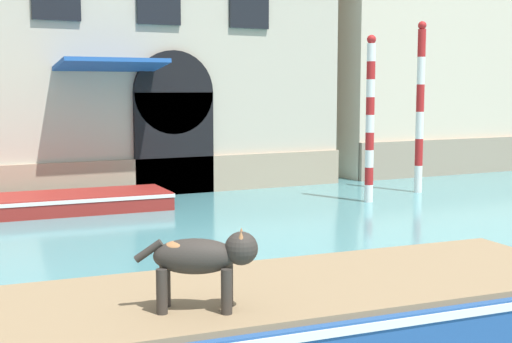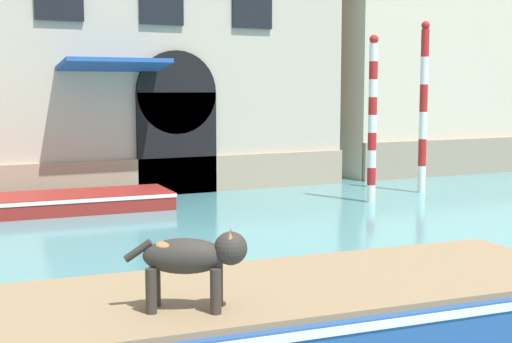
# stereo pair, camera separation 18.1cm
# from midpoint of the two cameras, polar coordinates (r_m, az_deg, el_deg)

# --- Properties ---
(boat_foreground) EXTENTS (8.11, 2.97, 0.75)m
(boat_foreground) POSITION_cam_midpoint_polar(r_m,az_deg,el_deg) (7.33, -0.88, -12.05)
(boat_foreground) COLOR #234C8C
(boat_foreground) RESTS_ON ground_plane
(dog_on_deck) EXTENTS (1.03, 0.66, 0.74)m
(dog_on_deck) POSITION_cam_midpoint_polar(r_m,az_deg,el_deg) (6.48, -4.23, -6.87)
(dog_on_deck) COLOR #332D28
(dog_on_deck) RESTS_ON boat_foreground
(boat_moored_near_palazzo) EXTENTS (6.96, 2.08, 0.40)m
(boat_moored_near_palazzo) POSITION_cam_midpoint_polar(r_m,az_deg,el_deg) (16.49, -18.42, -2.54)
(boat_moored_near_palazzo) COLOR maroon
(boat_moored_near_palazzo) RESTS_ON ground_plane
(mooring_pole_0) EXTENTS (0.22, 0.22, 4.02)m
(mooring_pole_0) POSITION_cam_midpoint_polar(r_m,az_deg,el_deg) (17.38, 9.59, 4.18)
(mooring_pole_0) COLOR white
(mooring_pole_0) RESTS_ON ground_plane
(mooring_pole_3) EXTENTS (0.22, 0.22, 4.49)m
(mooring_pole_3) POSITION_cam_midpoint_polar(r_m,az_deg,el_deg) (19.26, 13.51, 5.02)
(mooring_pole_3) COLOR white
(mooring_pole_3) RESTS_ON ground_plane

